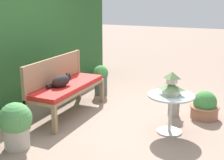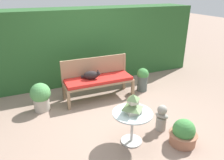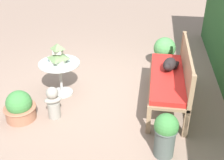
% 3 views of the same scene
% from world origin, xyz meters
% --- Properties ---
extents(ground, '(30.00, 30.00, 0.00)m').
position_xyz_m(ground, '(0.00, 0.00, 0.00)').
color(ground, gray).
extents(foliage_hedge_back, '(6.40, 0.97, 1.90)m').
position_xyz_m(foliage_hedge_back, '(0.00, 2.39, 0.95)').
color(foliage_hedge_back, '#285628').
rests_on(foliage_hedge_back, ground).
extents(garden_bench, '(1.56, 0.54, 0.50)m').
position_xyz_m(garden_bench, '(-0.01, 0.97, 0.43)').
color(garden_bench, '#937556').
rests_on(garden_bench, ground).
extents(bench_backrest, '(1.56, 0.06, 0.92)m').
position_xyz_m(bench_backrest, '(-0.01, 1.22, 0.66)').
color(bench_backrest, '#937556').
rests_on(bench_backrest, ground).
extents(cat, '(0.40, 0.29, 0.20)m').
position_xyz_m(cat, '(-0.17, 0.99, 0.59)').
color(cat, black).
rests_on(cat, garden_bench).
extents(patio_table, '(0.65, 0.65, 0.56)m').
position_xyz_m(patio_table, '(-0.05, -0.71, 0.44)').
color(patio_table, '#B7B7B2').
rests_on(patio_table, ground).
extents(pagoda_birdhouse, '(0.29, 0.29, 0.32)m').
position_xyz_m(pagoda_birdhouse, '(-0.05, -0.71, 0.69)').
color(pagoda_birdhouse, beige).
rests_on(pagoda_birdhouse, patio_table).
extents(garden_bust, '(0.24, 0.28, 0.49)m').
position_xyz_m(garden_bust, '(0.59, -0.62, 0.24)').
color(garden_bust, gray).
rests_on(garden_bust, ground).
extents(potted_plant_table_far, '(0.41, 0.41, 0.60)m').
position_xyz_m(potted_plant_table_far, '(-1.29, 0.95, 0.32)').
color(potted_plant_table_far, '#ADA393').
rests_on(potted_plant_table_far, ground).
extents(potted_plant_bench_right, '(0.46, 0.46, 0.44)m').
position_xyz_m(potted_plant_bench_right, '(0.70, -1.08, 0.19)').
color(potted_plant_bench_right, '#9E664C').
rests_on(potted_plant_bench_right, ground).
extents(potted_plant_table_near, '(0.29, 0.29, 0.58)m').
position_xyz_m(potted_plant_table_near, '(1.12, 0.94, 0.32)').
color(potted_plant_table_near, '#4C5651').
rests_on(potted_plant_table_near, ground).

